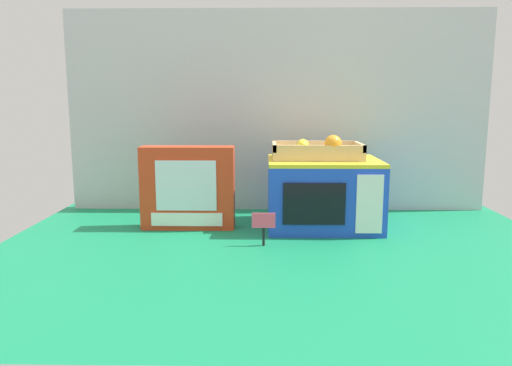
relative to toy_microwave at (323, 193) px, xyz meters
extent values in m
plane|color=#147A4C|center=(-0.15, -0.06, -0.12)|extent=(1.70, 1.70, 0.00)
cube|color=#B7BABF|center=(-0.15, 0.27, 0.27)|extent=(1.61, 0.03, 0.77)
cube|color=blue|center=(0.00, 0.00, -0.01)|extent=(0.37, 0.30, 0.22)
cube|color=yellow|center=(0.00, 0.00, 0.11)|extent=(0.37, 0.30, 0.01)
cube|color=black|center=(-0.04, -0.15, -0.01)|extent=(0.19, 0.01, 0.13)
cube|color=white|center=(0.13, -0.15, -0.01)|extent=(0.08, 0.01, 0.19)
cube|color=tan|center=(-0.02, 0.02, 0.13)|extent=(0.30, 0.19, 0.03)
cube|color=tan|center=(-0.02, -0.07, 0.16)|extent=(0.30, 0.01, 0.02)
cube|color=tan|center=(-0.02, 0.11, 0.16)|extent=(0.30, 0.01, 0.02)
cube|color=tan|center=(-0.17, 0.02, 0.16)|extent=(0.01, 0.19, 0.02)
cube|color=tan|center=(0.12, 0.02, 0.16)|extent=(0.01, 0.19, 0.02)
ellipsoid|color=yellow|center=(-0.07, -0.01, 0.17)|extent=(0.04, 0.06, 0.04)
sphere|color=orange|center=(0.02, -0.05, 0.17)|extent=(0.06, 0.06, 0.06)
cube|color=red|center=(-0.46, -0.03, 0.02)|extent=(0.31, 0.08, 0.28)
cube|color=silver|center=(-0.46, -0.07, 0.04)|extent=(0.20, 0.00, 0.17)
cube|color=white|center=(-0.46, -0.07, -0.08)|extent=(0.24, 0.00, 0.04)
cylinder|color=black|center=(-0.20, -0.23, -0.09)|extent=(0.01, 0.01, 0.06)
cube|color=#F44C6B|center=(-0.20, -0.23, -0.04)|extent=(0.07, 0.00, 0.05)
camera|label=1|loc=(-0.20, -1.65, 0.31)|focal=34.48mm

